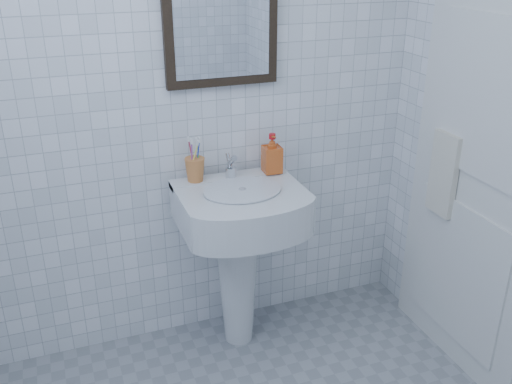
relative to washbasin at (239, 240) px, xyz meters
name	(u,v)px	position (x,y,z in m)	size (l,w,h in m)	color
wall_back	(185,85)	(-0.16, 0.21, 0.68)	(2.20, 0.02, 2.50)	white
washbasin	(239,240)	(0.00, 0.00, 0.00)	(0.55, 0.40, 0.84)	silver
faucet	(231,168)	(0.00, 0.10, 0.32)	(0.05, 0.11, 0.13)	silver
toothbrush_cup	(195,170)	(-0.16, 0.12, 0.32)	(0.09, 0.09, 0.11)	#CA7538
soap_dispenser	(272,153)	(0.20, 0.10, 0.36)	(0.08, 0.08, 0.18)	red
wall_mirror	(221,12)	(0.00, 0.20, 0.98)	(0.50, 0.04, 0.62)	black
bathroom_door	(481,158)	(0.92, -0.44, 0.43)	(0.04, 0.80, 2.00)	silver
towel_ring	(453,135)	(0.90, -0.27, 0.48)	(0.18, 0.18, 0.01)	silver
hand_towel	(443,174)	(0.88, -0.27, 0.30)	(0.03, 0.16, 0.38)	silver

